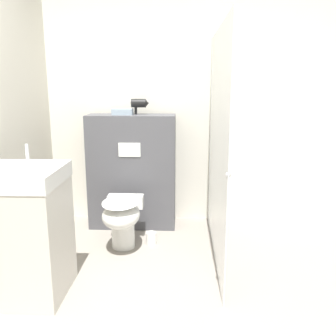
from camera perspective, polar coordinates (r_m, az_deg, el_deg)
ground_plane at (r=2.52m, az=0.12°, el=-24.18°), size 12.00×12.00×0.00m
wall_back at (r=4.08m, az=1.28°, el=9.18°), size 8.00×0.06×2.50m
partition_panel at (r=3.96m, az=-5.48°, el=-0.55°), size 0.91×0.32×1.19m
shower_glass at (r=3.24m, az=7.47°, el=3.22°), size 0.04×1.73×1.96m
toilet at (r=3.49m, az=-7.02°, el=-7.39°), size 0.34×0.58×0.48m
sink_vanity at (r=2.89m, az=-20.96°, el=-9.14°), size 0.56×0.57×1.09m
hair_drier at (r=3.89m, az=-4.37°, el=9.77°), size 0.18×0.09×0.16m
folded_towel at (r=3.87m, az=-6.94°, el=8.50°), size 0.21×0.13×0.06m
spare_toilet_roll at (r=3.65m, az=-2.57°, el=-10.63°), size 0.10×0.10×0.12m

